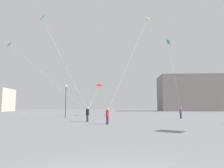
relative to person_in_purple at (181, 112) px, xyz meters
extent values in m
cylinder|color=#2D2D33|center=(0.00, 0.00, -0.57)|extent=(0.27, 0.27, 0.81)
cylinder|color=purple|center=(0.00, 0.00, 0.19)|extent=(0.39, 0.39, 0.71)
sphere|color=tan|center=(0.00, 0.00, 0.68)|extent=(0.27, 0.27, 0.27)
cylinder|color=#2D2D33|center=(-13.90, -6.76, -0.56)|extent=(0.27, 0.27, 0.83)
cylinder|color=black|center=(-13.90, -6.76, 0.21)|extent=(0.40, 0.40, 0.72)
sphere|color=tan|center=(-13.90, -6.76, 0.71)|extent=(0.27, 0.27, 0.27)
cylinder|color=#2D2D33|center=(-11.34, -10.34, -0.59)|extent=(0.26, 0.26, 0.79)
cylinder|color=red|center=(-11.34, -10.34, 0.15)|extent=(0.38, 0.38, 0.68)
sphere|color=tan|center=(-11.34, -10.34, 0.62)|extent=(0.26, 0.26, 0.26)
pyramid|color=green|center=(0.97, 8.72, 14.38)|extent=(0.65, 1.47, 0.81)
sphere|color=green|center=(1.08, 8.69, 14.16)|extent=(0.10, 0.10, 0.10)
sphere|color=green|center=(1.22, 8.65, 13.95)|extent=(0.10, 0.10, 0.10)
sphere|color=green|center=(1.35, 8.62, 13.74)|extent=(0.10, 0.10, 0.10)
cylinder|color=silver|center=(0.47, 4.36, 7.34)|extent=(0.96, 8.73, 14.05)
pyramid|color=red|center=(-13.46, 8.45, 5.23)|extent=(1.34, 0.95, 0.57)
sphere|color=red|center=(-13.58, 8.55, 5.00)|extent=(0.10, 0.10, 0.10)
sphere|color=red|center=(-13.70, 8.63, 4.79)|extent=(0.10, 0.10, 0.10)
sphere|color=red|center=(-13.81, 8.71, 4.58)|extent=(0.10, 0.10, 0.10)
cylinder|color=silver|center=(-13.68, 0.86, 2.76)|extent=(0.45, 15.23, 4.90)
cone|color=#8CD12D|center=(-5.82, -5.05, 13.33)|extent=(0.96, 0.94, 0.50)
sphere|color=#8CD12D|center=(-5.90, -5.17, 13.12)|extent=(0.10, 0.10, 0.10)
sphere|color=#8CD12D|center=(-5.98, -5.28, 12.91)|extent=(0.10, 0.10, 0.10)
sphere|color=#8CD12D|center=(-6.06, -5.40, 12.70)|extent=(0.10, 0.10, 0.10)
cylinder|color=silver|center=(-8.58, -7.70, 6.82)|extent=(5.53, 5.31, 13.02)
pyramid|color=purple|center=(-26.46, -2.58, 10.26)|extent=(0.90, 0.88, 0.54)
sphere|color=purple|center=(-26.57, -2.60, 10.03)|extent=(0.10, 0.10, 0.10)
sphere|color=purple|center=(-26.71, -2.64, 9.82)|extent=(0.10, 0.10, 0.10)
sphere|color=purple|center=(-26.84, -2.68, 9.61)|extent=(0.10, 0.10, 0.10)
cylinder|color=silver|center=(-20.17, -4.66, 5.28)|extent=(12.55, 4.22, 9.94)
pyramid|color=#1EB2C6|center=(-21.12, -3.95, 13.85)|extent=(1.26, 1.53, 0.76)
sphere|color=#1EB2C6|center=(-21.08, -3.80, 13.62)|extent=(0.10, 0.10, 0.10)
sphere|color=#1EB2C6|center=(-21.05, -3.66, 13.41)|extent=(0.10, 0.10, 0.10)
sphere|color=#1EB2C6|center=(-21.02, -3.52, 13.20)|extent=(0.10, 0.10, 0.10)
cylinder|color=silver|center=(-17.50, -5.35, 7.08)|extent=(7.22, 2.84, 13.52)
cube|color=gray|center=(24.07, 58.90, 6.96)|extent=(27.08, 16.48, 15.89)
cube|color=gray|center=(42.07, 65.74, 5.16)|extent=(14.83, 17.41, 12.28)
cylinder|color=#2D2D30|center=(-18.95, 3.17, 1.70)|extent=(0.12, 0.12, 5.36)
sphere|color=#EAE5C6|center=(-18.95, 3.17, 4.53)|extent=(0.36, 0.36, 0.36)
camera|label=1|loc=(-10.85, -31.95, 0.84)|focal=32.19mm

